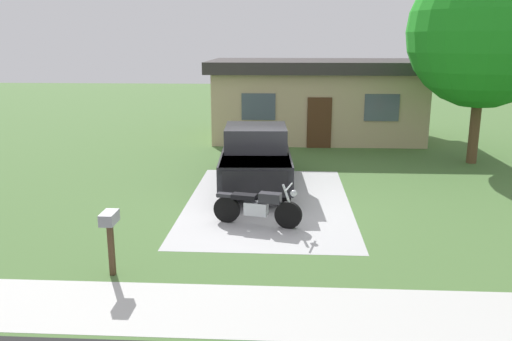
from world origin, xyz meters
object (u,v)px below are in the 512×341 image
at_px(shade_tree, 484,32).
at_px(neighbor_house, 316,98).
at_px(motorcycle, 258,207).
at_px(pickup_truck, 256,154).
at_px(mailbox, 110,226).

relative_size(shade_tree, neighbor_house, 0.76).
relative_size(motorcycle, pickup_truck, 0.38).
height_order(motorcycle, shade_tree, shade_tree).
xyz_separation_m(motorcycle, shade_tree, (7.47, 7.12, 4.17)).
bearing_deg(neighbor_house, pickup_truck, -105.50).
bearing_deg(neighbor_house, motorcycle, -99.54).
bearing_deg(shade_tree, motorcycle, -136.39).
xyz_separation_m(motorcycle, neighbor_house, (2.03, 12.07, 1.32)).
bearing_deg(pickup_truck, shade_tree, 23.16).
height_order(pickup_truck, mailbox, pickup_truck).
relative_size(motorcycle, shade_tree, 0.30).
relative_size(motorcycle, mailbox, 1.73).
bearing_deg(shade_tree, mailbox, -135.18).
distance_m(pickup_truck, shade_tree, 9.18).
xyz_separation_m(mailbox, shade_tree, (10.10, 10.03, 3.66)).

